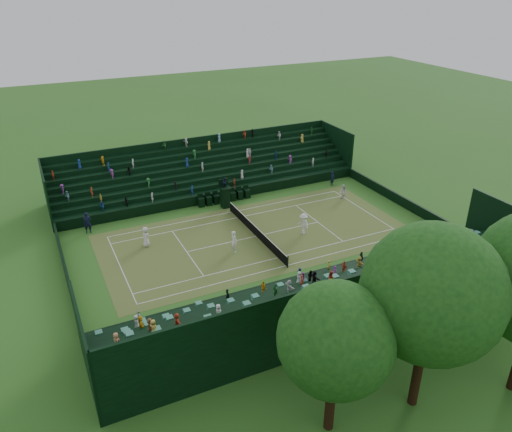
% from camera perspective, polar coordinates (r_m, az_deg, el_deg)
% --- Properties ---
extents(ground, '(160.00, 160.00, 0.00)m').
position_cam_1_polar(ground, '(44.03, -0.00, -2.34)').
color(ground, '#2F6720').
rests_on(ground, ground).
extents(court_surface, '(12.97, 26.77, 0.01)m').
position_cam_1_polar(court_surface, '(44.03, -0.00, -2.33)').
color(court_surface, '#367125').
rests_on(court_surface, ground).
extents(perimeter_wall_north, '(17.17, 0.20, 1.00)m').
position_cam_1_polar(perimeter_wall_north, '(51.98, 16.01, 1.83)').
color(perimeter_wall_north, black).
rests_on(perimeter_wall_north, ground).
extents(perimeter_wall_south, '(17.17, 0.20, 1.00)m').
position_cam_1_polar(perimeter_wall_south, '(40.49, -20.85, -6.17)').
color(perimeter_wall_south, black).
rests_on(perimeter_wall_south, ground).
extents(perimeter_wall_east, '(0.20, 31.77, 1.00)m').
position_cam_1_polar(perimeter_wall_east, '(37.38, 5.67, -7.23)').
color(perimeter_wall_east, black).
rests_on(perimeter_wall_east, ground).
extents(perimeter_wall_west, '(0.20, 31.77, 1.00)m').
position_cam_1_polar(perimeter_wall_west, '(50.83, -4.13, 2.26)').
color(perimeter_wall_west, black).
rests_on(perimeter_wall_west, ground).
extents(north_grandstand, '(6.60, 32.00, 4.90)m').
position_cam_1_polar(north_grandstand, '(33.94, 9.39, -9.18)').
color(north_grandstand, black).
rests_on(north_grandstand, ground).
extents(south_grandstand, '(6.60, 32.00, 4.90)m').
position_cam_1_polar(south_grandstand, '(54.06, -5.82, 4.88)').
color(south_grandstand, black).
rests_on(south_grandstand, ground).
extents(tennis_net, '(11.67, 0.10, 1.06)m').
position_cam_1_polar(tennis_net, '(43.79, -0.00, -1.73)').
color(tennis_net, black).
rests_on(tennis_net, ground).
extents(umpire_chair, '(1.01, 1.01, 3.18)m').
position_cam_1_polar(umpire_chair, '(49.05, -3.55, 2.47)').
color(umpire_chair, black).
rests_on(umpire_chair, ground).
extents(courtside_chairs, '(0.60, 5.56, 1.29)m').
position_cam_1_polar(courtside_chairs, '(50.55, -3.63, 2.13)').
color(courtside_chairs, black).
rests_on(courtside_chairs, ground).
extents(player_near_west, '(0.95, 0.71, 1.77)m').
position_cam_1_polar(player_near_west, '(43.13, -12.48, -2.33)').
color(player_near_west, white).
rests_on(player_near_west, ground).
extents(player_near_east, '(0.74, 0.52, 1.93)m').
position_cam_1_polar(player_near_east, '(41.27, -2.53, -2.92)').
color(player_near_east, white).
rests_on(player_near_east, ground).
extents(player_far_west, '(0.79, 0.62, 1.60)m').
position_cam_1_polar(player_far_west, '(51.66, 9.91, 2.69)').
color(player_far_west, white).
rests_on(player_far_west, ground).
extents(player_far_east, '(1.37, 0.95, 1.94)m').
position_cam_1_polar(player_far_east, '(44.26, 5.44, -0.89)').
color(player_far_east, white).
rests_on(player_far_east, ground).
extents(line_judge_north, '(0.59, 0.69, 1.60)m').
position_cam_1_polar(line_judge_north, '(55.02, 8.73, 4.26)').
color(line_judge_north, black).
rests_on(line_judge_north, ground).
extents(line_judge_south, '(0.54, 0.76, 1.96)m').
position_cam_1_polar(line_judge_south, '(46.68, -18.70, -0.74)').
color(line_judge_south, black).
rests_on(line_judge_south, ground).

